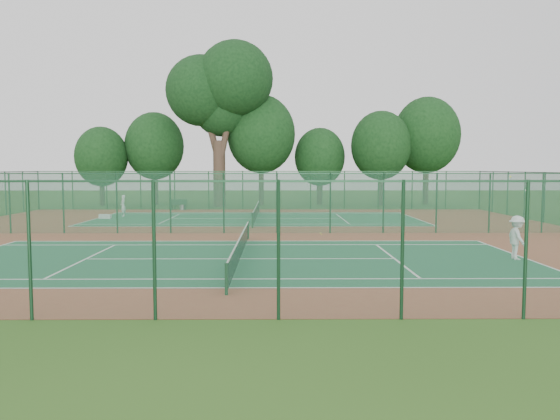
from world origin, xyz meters
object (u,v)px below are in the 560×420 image
object	(u,v)px
big_tree	(220,90)
trash_bin	(182,205)
player_near	(517,238)
bench	(179,204)
kit_bag	(105,216)
player_far	(123,206)

from	to	relation	value
big_tree	trash_bin	bearing A→B (deg)	-126.32
player_near	bench	xyz separation A→B (m)	(-18.64, 26.68, -0.42)
kit_bag	bench	bearing A→B (deg)	71.42
player_near	kit_bag	distance (m)	29.10
trash_bin	player_near	bearing A→B (deg)	-55.65
player_near	bench	world-z (taller)	player_near
kit_bag	trash_bin	bearing A→B (deg)	70.17
player_far	big_tree	world-z (taller)	big_tree
player_far	trash_bin	xyz separation A→B (m)	(3.43, 6.76, -0.39)
player_near	player_far	xyz separation A→B (m)	(-21.77, 20.07, -0.08)
player_near	big_tree	distance (m)	36.05
player_near	bench	distance (m)	32.54
trash_bin	bench	bearing A→B (deg)	-153.60
player_near	player_far	world-z (taller)	player_near
player_far	bench	distance (m)	7.32
kit_bag	big_tree	xyz separation A→B (m)	(7.33, 12.69, 11.06)
kit_bag	player_near	bearing A→B (deg)	-32.17
player_near	bench	bearing A→B (deg)	31.59
player_far	player_near	bearing A→B (deg)	34.89
player_near	big_tree	size ratio (longest dim) A/B	0.11
player_near	bench	size ratio (longest dim) A/B	1.14
player_far	trash_bin	bearing A→B (deg)	140.62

